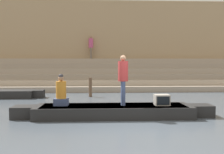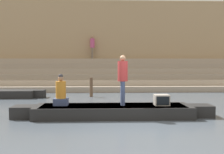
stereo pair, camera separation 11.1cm
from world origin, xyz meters
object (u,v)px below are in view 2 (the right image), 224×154
object	(u,v)px
rowboat_main	(113,111)
mooring_post	(91,87)
tv_set	(162,100)
person_rowing	(61,93)
person_standing	(123,77)
person_on_steps	(92,46)

from	to	relation	value
rowboat_main	mooring_post	bearing A→B (deg)	100.59
tv_set	person_rowing	bearing A→B (deg)	-175.78
rowboat_main	mooring_post	size ratio (longest dim) A/B	6.49
rowboat_main	person_rowing	distance (m)	1.88
person_standing	mooring_post	xyz separation A→B (m)	(-1.31, 5.27, -0.86)
person_on_steps	tv_set	bearing A→B (deg)	75.61
rowboat_main	person_rowing	world-z (taller)	person_rowing
person_rowing	person_on_steps	distance (m)	10.77
rowboat_main	mooring_post	world-z (taller)	mooring_post
rowboat_main	person_on_steps	world-z (taller)	person_on_steps
person_standing	tv_set	world-z (taller)	person_standing
rowboat_main	person_standing	xyz separation A→B (m)	(0.33, 0.07, 1.17)
person_standing	person_on_steps	size ratio (longest dim) A/B	1.02
rowboat_main	tv_set	xyz separation A→B (m)	(1.65, -0.01, 0.37)
person_rowing	tv_set	size ratio (longest dim) A/B	2.14
tv_set	mooring_post	size ratio (longest dim) A/B	0.48
person_standing	mooring_post	distance (m)	5.50
mooring_post	person_on_steps	xyz separation A→B (m)	(-0.14, 5.26, 2.57)
person_standing	person_on_steps	distance (m)	10.77
person_standing	rowboat_main	bearing A→B (deg)	-158.61
rowboat_main	person_standing	size ratio (longest dim) A/B	3.98
tv_set	mooring_post	distance (m)	5.96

